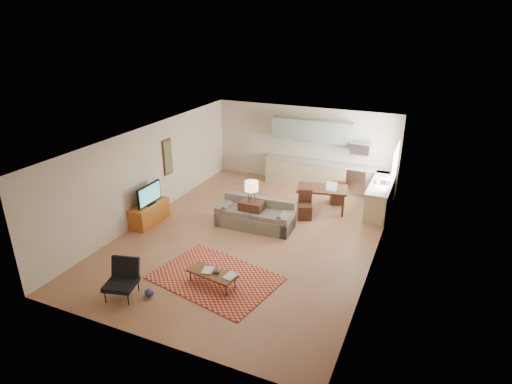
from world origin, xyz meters
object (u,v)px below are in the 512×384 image
at_px(console_table, 252,214).
at_px(dining_table, 322,199).
at_px(coffee_table, 212,279).
at_px(tv_credenza, 150,213).
at_px(sofa, 255,214).
at_px(armchair, 121,281).

bearing_deg(console_table, dining_table, 50.24).
xyz_separation_m(coffee_table, tv_credenza, (-3.17, 2.02, 0.13)).
height_order(sofa, tv_credenza, sofa).
bearing_deg(coffee_table, armchair, -134.96).
relative_size(coffee_table, armchair, 1.40).
bearing_deg(console_table, tv_credenza, -161.32).
bearing_deg(armchair, console_table, 59.97).
distance_m(coffee_table, armchair, 1.93).
distance_m(coffee_table, tv_credenza, 3.76).
relative_size(tv_credenza, console_table, 1.68).
bearing_deg(armchair, sofa, 58.82).
bearing_deg(sofa, tv_credenza, -162.93).
distance_m(sofa, console_table, 0.10).
height_order(armchair, console_table, armchair).
distance_m(coffee_table, console_table, 3.02).
relative_size(console_table, dining_table, 0.52).
xyz_separation_m(sofa, armchair, (-1.25, -4.14, 0.02)).
xyz_separation_m(tv_credenza, dining_table, (4.29, 2.80, 0.08)).
xyz_separation_m(sofa, tv_credenza, (-2.87, -0.99, -0.09)).
distance_m(armchair, console_table, 4.27).
bearing_deg(coffee_table, console_table, 106.45).
xyz_separation_m(coffee_table, console_table, (-0.40, 2.98, 0.21)).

